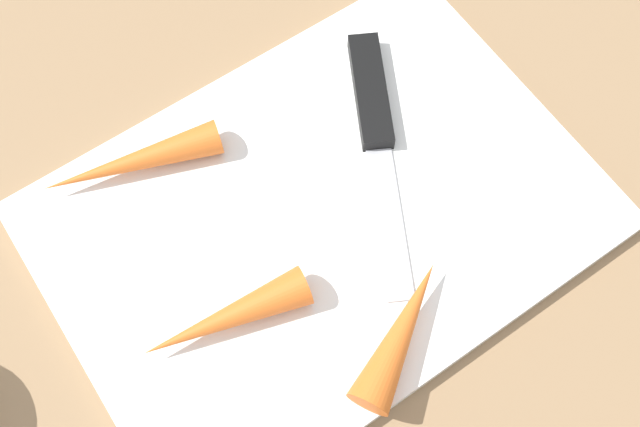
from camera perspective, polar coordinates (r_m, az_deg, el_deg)
name	(u,v)px	position (r m, az deg, el deg)	size (l,w,h in m)	color
ground_plane	(320,220)	(0.52, 0.00, -0.52)	(1.40, 1.40, 0.00)	#8C6D4C
cutting_board	(320,217)	(0.52, 0.00, -0.26)	(0.36, 0.26, 0.01)	white
knife	(373,107)	(0.54, 3.98, 7.95)	(0.11, 0.19, 0.01)	#B7B7BC
carrot_longest	(132,162)	(0.53, -13.91, 3.74)	(0.02, 0.02, 0.12)	orange
carrot_medium	(226,319)	(0.48, -7.07, -7.82)	(0.03, 0.03, 0.11)	orange
carrot_shortest	(401,332)	(0.47, 6.13, -8.83)	(0.03, 0.03, 0.10)	orange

